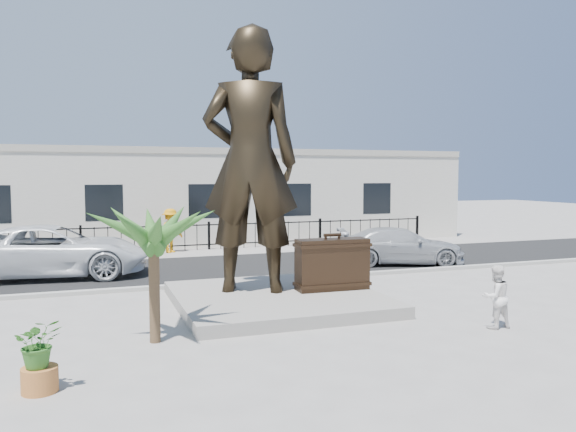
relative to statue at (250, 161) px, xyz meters
name	(u,v)px	position (x,y,z in m)	size (l,w,h in m)	color
ground	(316,316)	(1.07, -2.02, -3.78)	(100.00, 100.00, 0.00)	#9E9991
street	(235,266)	(1.07, 5.98, -3.77)	(40.00, 7.00, 0.01)	black
curb	(262,281)	(1.07, 2.48, -3.72)	(40.00, 0.25, 0.12)	#A5A399
far_sidewalk	(213,252)	(1.07, 9.98, -3.77)	(40.00, 2.50, 0.02)	#9E9991
plinth	(277,299)	(0.57, -0.52, -3.63)	(5.20, 5.20, 0.30)	gray
fence	(209,237)	(1.07, 10.78, -3.18)	(22.00, 0.10, 1.20)	black
building	(193,198)	(1.07, 14.98, -1.58)	(28.00, 7.00, 4.40)	silver
statue	(250,161)	(0.00, 0.00, 0.00)	(2.54, 1.67, 6.96)	black
suitcase	(332,264)	(2.15, -0.59, -2.78)	(1.97, 0.63, 1.39)	black
tourist	(496,297)	(4.44, -4.37, -3.07)	(0.69, 0.54, 1.42)	white
car_white	(52,251)	(-5.27, 5.75, -2.90)	(2.89, 6.28, 1.74)	silver
car_silver	(400,246)	(7.17, 4.25, -3.07)	(1.95, 4.79, 1.39)	#A7A9AC
worker	(171,231)	(-0.73, 10.32, -2.79)	(1.25, 0.72, 1.93)	orange
palm_tree	(155,342)	(-2.84, -2.90, -3.78)	(1.80, 1.80, 3.20)	#2E5D21
planter	(40,380)	(-4.86, -5.00, -3.58)	(0.56, 0.56, 0.40)	#B56A30
shrub	(39,343)	(-4.86, -5.00, -2.99)	(0.70, 0.61, 0.78)	#306821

